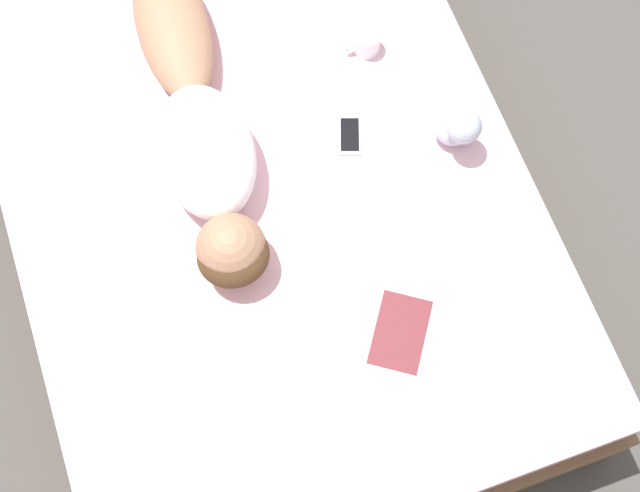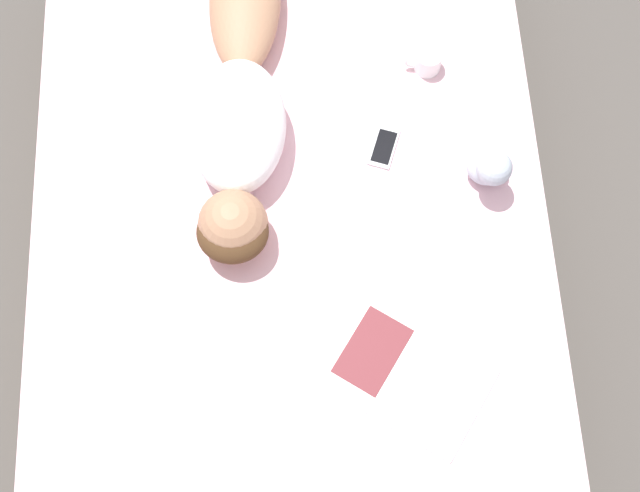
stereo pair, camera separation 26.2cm
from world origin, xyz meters
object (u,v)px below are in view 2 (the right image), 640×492
(open_magazine, at_px, (406,370))
(cell_phone, at_px, (384,147))
(coffee_mug, at_px, (427,61))
(person, at_px, (239,101))

(open_magazine, distance_m, cell_phone, 0.71)
(coffee_mug, bearing_deg, person, 13.89)
(person, distance_m, coffee_mug, 0.62)
(coffee_mug, xyz_separation_m, cell_phone, (0.16, 0.28, -0.04))
(open_magazine, distance_m, coffee_mug, 1.01)
(cell_phone, bearing_deg, coffee_mug, -99.80)
(cell_phone, bearing_deg, open_magazine, 110.15)
(open_magazine, height_order, cell_phone, same)
(person, height_order, open_magazine, person)
(coffee_mug, relative_size, cell_phone, 0.77)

